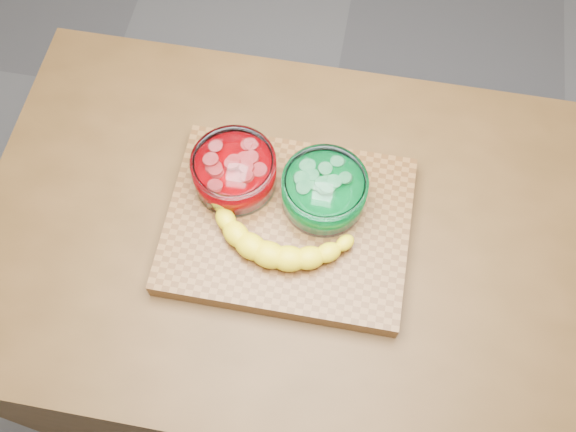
# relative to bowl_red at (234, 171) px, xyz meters

# --- Properties ---
(ground) EXTENTS (3.50, 3.50, 0.00)m
(ground) POSITION_rel_bowl_red_xyz_m (0.11, -0.07, -0.98)
(ground) COLOR #5E5E63
(ground) RESTS_ON ground
(counter) EXTENTS (1.20, 0.80, 0.90)m
(counter) POSITION_rel_bowl_red_xyz_m (0.11, -0.07, -0.53)
(counter) COLOR #4E3317
(counter) RESTS_ON ground
(cutting_board) EXTENTS (0.45, 0.35, 0.04)m
(cutting_board) POSITION_rel_bowl_red_xyz_m (0.11, -0.07, -0.06)
(cutting_board) COLOR brown
(cutting_board) RESTS_ON counter
(bowl_red) EXTENTS (0.16, 0.16, 0.07)m
(bowl_red) POSITION_rel_bowl_red_xyz_m (0.00, 0.00, 0.00)
(bowl_red) COLOR white
(bowl_red) RESTS_ON cutting_board
(bowl_green) EXTENTS (0.16, 0.16, 0.07)m
(bowl_green) POSITION_rel_bowl_red_xyz_m (0.17, -0.01, -0.00)
(bowl_green) COLOR white
(bowl_green) RESTS_ON cutting_board
(banana) EXTENTS (0.31, 0.16, 0.04)m
(banana) POSITION_rel_bowl_red_xyz_m (0.10, -0.10, -0.02)
(banana) COLOR yellow
(banana) RESTS_ON cutting_board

